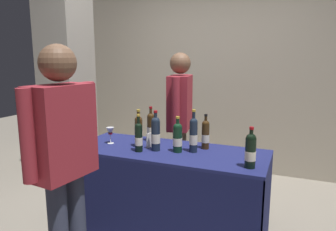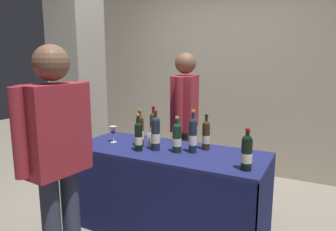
{
  "view_description": "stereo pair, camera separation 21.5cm",
  "coord_description": "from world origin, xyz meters",
  "px_view_note": "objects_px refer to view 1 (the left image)",
  "views": [
    {
      "loc": [
        0.99,
        -2.39,
        1.53
      ],
      "look_at": [
        0.0,
        0.0,
        1.05
      ],
      "focal_mm": 33.38,
      "sensor_mm": 36.0,
      "label": 1
    },
    {
      "loc": [
        1.19,
        -2.3,
        1.53
      ],
      "look_at": [
        0.0,
        0.0,
        1.05
      ],
      "focal_mm": 33.38,
      "sensor_mm": 36.0,
      "label": 2
    }
  ],
  "objects_px": {
    "concrete_pillar": "(65,43)",
    "wine_glass_near_vendor": "(110,132)",
    "tasting_table": "(168,175)",
    "vendor_presenter": "(180,114)",
    "featured_wine_bottle": "(250,150)",
    "display_bottle_0": "(139,137)",
    "taster_foreground_right": "(63,152)"
  },
  "relations": [
    {
      "from": "tasting_table",
      "to": "taster_foreground_right",
      "type": "bearing_deg",
      "value": -108.46
    },
    {
      "from": "taster_foreground_right",
      "to": "vendor_presenter",
      "type": "bearing_deg",
      "value": 0.18
    },
    {
      "from": "tasting_table",
      "to": "vendor_presenter",
      "type": "height_order",
      "value": "vendor_presenter"
    },
    {
      "from": "tasting_table",
      "to": "featured_wine_bottle",
      "type": "relative_size",
      "value": 5.59
    },
    {
      "from": "vendor_presenter",
      "to": "featured_wine_bottle",
      "type": "bearing_deg",
      "value": 34.78
    },
    {
      "from": "concrete_pillar",
      "to": "vendor_presenter",
      "type": "bearing_deg",
      "value": -0.62
    },
    {
      "from": "wine_glass_near_vendor",
      "to": "taster_foreground_right",
      "type": "xyz_separation_m",
      "value": [
        0.26,
        -0.91,
        0.1
      ]
    },
    {
      "from": "concrete_pillar",
      "to": "wine_glass_near_vendor",
      "type": "xyz_separation_m",
      "value": [
        1.05,
        -0.68,
        -0.84
      ]
    },
    {
      "from": "display_bottle_0",
      "to": "vendor_presenter",
      "type": "height_order",
      "value": "vendor_presenter"
    },
    {
      "from": "concrete_pillar",
      "to": "vendor_presenter",
      "type": "xyz_separation_m",
      "value": [
        1.48,
        -0.02,
        -0.76
      ]
    },
    {
      "from": "wine_glass_near_vendor",
      "to": "display_bottle_0",
      "type": "bearing_deg",
      "value": -18.79
    },
    {
      "from": "display_bottle_0",
      "to": "taster_foreground_right",
      "type": "bearing_deg",
      "value": -97.3
    },
    {
      "from": "featured_wine_bottle",
      "to": "taster_foreground_right",
      "type": "relative_size",
      "value": 0.19
    },
    {
      "from": "featured_wine_bottle",
      "to": "wine_glass_near_vendor",
      "type": "height_order",
      "value": "featured_wine_bottle"
    },
    {
      "from": "wine_glass_near_vendor",
      "to": "vendor_presenter",
      "type": "height_order",
      "value": "vendor_presenter"
    },
    {
      "from": "concrete_pillar",
      "to": "taster_foreground_right",
      "type": "height_order",
      "value": "concrete_pillar"
    },
    {
      "from": "concrete_pillar",
      "to": "tasting_table",
      "type": "relative_size",
      "value": 2.02
    },
    {
      "from": "wine_glass_near_vendor",
      "to": "vendor_presenter",
      "type": "distance_m",
      "value": 0.8
    },
    {
      "from": "wine_glass_near_vendor",
      "to": "vendor_presenter",
      "type": "relative_size",
      "value": 0.1
    },
    {
      "from": "featured_wine_bottle",
      "to": "taster_foreground_right",
      "type": "distance_m",
      "value": 1.27
    },
    {
      "from": "vendor_presenter",
      "to": "display_bottle_0",
      "type": "bearing_deg",
      "value": -16.27
    },
    {
      "from": "concrete_pillar",
      "to": "display_bottle_0",
      "type": "xyz_separation_m",
      "value": [
        1.41,
        -0.8,
        -0.82
      ]
    },
    {
      "from": "concrete_pillar",
      "to": "tasting_table",
      "type": "bearing_deg",
      "value": -22.34
    },
    {
      "from": "tasting_table",
      "to": "display_bottle_0",
      "type": "bearing_deg",
      "value": -146.46
    },
    {
      "from": "wine_glass_near_vendor",
      "to": "taster_foreground_right",
      "type": "height_order",
      "value": "taster_foreground_right"
    },
    {
      "from": "featured_wine_bottle",
      "to": "taster_foreground_right",
      "type": "xyz_separation_m",
      "value": [
        -1.03,
        -0.75,
        0.08
      ]
    },
    {
      "from": "concrete_pillar",
      "to": "featured_wine_bottle",
      "type": "distance_m",
      "value": 2.61
    },
    {
      "from": "vendor_presenter",
      "to": "taster_foreground_right",
      "type": "height_order",
      "value": "taster_foreground_right"
    },
    {
      "from": "wine_glass_near_vendor",
      "to": "tasting_table",
      "type": "bearing_deg",
      "value": 1.68
    },
    {
      "from": "display_bottle_0",
      "to": "wine_glass_near_vendor",
      "type": "xyz_separation_m",
      "value": [
        -0.36,
        0.12,
        -0.02
      ]
    },
    {
      "from": "tasting_table",
      "to": "display_bottle_0",
      "type": "height_order",
      "value": "display_bottle_0"
    },
    {
      "from": "featured_wine_bottle",
      "to": "vendor_presenter",
      "type": "distance_m",
      "value": 1.19
    }
  ]
}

